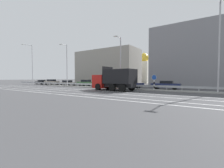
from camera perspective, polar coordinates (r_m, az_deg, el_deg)
The scene contains 23 objects.
ground_plane at distance 24.14m, azimuth -3.95°, elevation -2.17°, with size 320.00×320.00×0.00m, color #424244.
lane_strip_0 at distance 21.12m, azimuth -1.93°, elevation -2.80°, with size 68.30×0.16×0.01m, color silver.
lane_strip_1 at distance 19.32m, azimuth -5.88°, elevation -3.28°, with size 68.30×0.16×0.01m, color silver.
lane_strip_2 at distance 17.55m, azimuth -10.86°, elevation -3.88°, with size 68.30×0.16×0.01m, color silver.
lane_strip_3 at distance 16.46m, azimuth -14.74°, elevation -4.32°, with size 68.30×0.16×0.01m, color silver.
median_island at distance 26.48m, azimuth -0.13°, elevation -1.57°, with size 37.57×1.10×0.18m, color gray.
median_guardrail at distance 27.13m, azimuth 0.82°, elevation -0.46°, with size 68.30×0.09×0.78m.
dump_truck at distance 23.07m, azimuth -0.96°, elevation 0.77°, with size 7.12×3.24×3.63m.
median_road_sign at distance 23.09m, azimuth 15.74°, elevation 0.65°, with size 0.75×0.16×2.35m.
street_lamp_0 at distance 45.91m, azimuth -28.27°, elevation 7.05°, with size 0.70×2.62×10.69m.
street_lamp_1 at distance 34.66m, azimuth -16.94°, elevation 7.43°, with size 0.71×1.85×9.18m.
street_lamp_2 at distance 25.71m, azimuth 3.13°, elevation 8.91°, with size 0.71×1.92×8.78m.
street_lamp_3 at distance 22.21m, azimuth 35.70°, elevation 12.42°, with size 0.70×2.48×10.83m.
parked_car_0 at distance 48.60m, azimuth -25.28°, elevation 0.67°, with size 3.91×1.96×1.32m.
parked_car_1 at distance 44.47m, azimuth -22.02°, elevation 0.70°, with size 4.74×2.26×1.50m.
parked_car_2 at distance 39.18m, azimuth -16.59°, elevation 0.44°, with size 4.62×1.92×1.31m.
parked_car_3 at distance 34.88m, azimuth -9.76°, elevation 0.41°, with size 4.52×2.07×1.47m.
parked_car_4 at distance 30.70m, azimuth -1.71°, elevation 0.13°, with size 3.88×1.99×1.37m.
parked_car_5 at distance 28.69m, azimuth 7.50°, elevation 0.03°, with size 4.36×1.90×1.51m.
parked_car_6 at distance 25.97m, azimuth 19.82°, elevation -0.37°, with size 4.65×2.05×1.42m.
background_building_0 at distance 48.80m, azimuth -1.97°, elevation 6.34°, with size 20.52×8.68×10.62m, color gray.
background_building_1 at distance 35.94m, azimuth 30.54°, elevation 8.91°, with size 18.47×9.31×12.42m, color gray.
church_tower at distance 52.63m, azimuth 12.00°, elevation 5.69°, with size 3.60×3.60×11.23m.
Camera 1 is at (14.67, -19.07, 1.88)m, focal length 24.00 mm.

